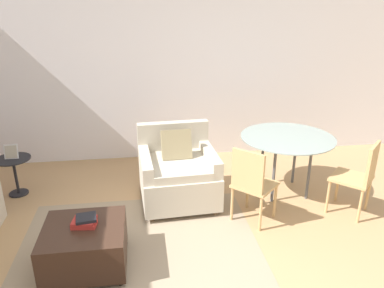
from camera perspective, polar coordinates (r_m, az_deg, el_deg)
The scene contains 11 objects.
wall_back at distance 5.76m, azimuth -3.07°, elevation 11.16°, with size 12.00×0.06×2.75m.
area_rug at distance 4.05m, azimuth -7.97°, elevation -15.01°, with size 2.44×1.90×0.01m.
armchair at distance 4.64m, azimuth -2.17°, elevation -4.50°, with size 0.96×0.97×0.92m.
ottoman at distance 3.76m, azimuth -15.97°, elevation -14.61°, with size 0.75×0.70×0.43m.
book_stack at distance 3.65m, azimuth -16.03°, elevation -11.25°, with size 0.24×0.20×0.09m.
tv_remote_primary at distance 3.74m, azimuth -15.26°, elevation -11.00°, with size 0.10×0.14×0.01m.
side_table at distance 5.29m, azimuth -25.45°, elevation -3.46°, with size 0.44×0.44×0.50m.
picture_frame at distance 5.20m, azimuth -25.86°, elevation -1.07°, with size 0.17×0.07×0.18m.
dining_table at distance 4.86m, azimuth 14.28°, elevation 0.19°, with size 1.17×1.17×0.77m.
dining_chair_near_left at distance 4.17m, azimuth 9.06°, elevation -5.58°, with size 0.59×0.59×0.90m.
dining_chair_near_right at distance 4.69m, azimuth 24.26°, elevation -4.17°, with size 0.59×0.59×0.90m.
Camera 1 is at (-0.48, -2.28, 2.38)m, focal length 35.00 mm.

